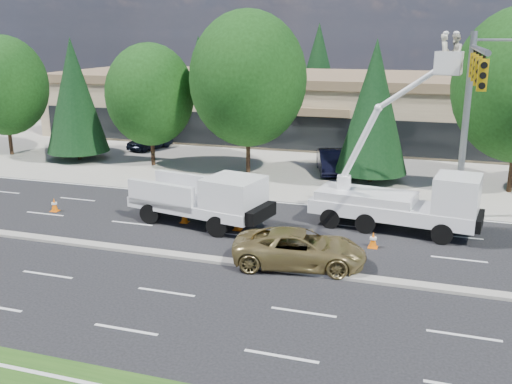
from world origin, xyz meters
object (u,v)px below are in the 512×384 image
(signal_mast, at_px, (471,100))
(minivan, at_px, (300,248))
(bucket_truck, at_px, (408,192))
(utility_pickup, at_px, (205,204))

(signal_mast, height_order, minivan, signal_mast)
(signal_mast, relative_size, bucket_truck, 1.13)
(utility_pickup, distance_m, minivan, 6.50)
(utility_pickup, relative_size, minivan, 1.33)
(signal_mast, bearing_deg, minivan, -133.36)
(signal_mast, height_order, bucket_truck, signal_mast)
(utility_pickup, bearing_deg, signal_mast, 25.72)
(utility_pickup, xyz_separation_m, minivan, (5.46, -3.50, -0.32))
(signal_mast, distance_m, bucket_truck, 4.87)
(signal_mast, relative_size, utility_pickup, 1.46)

